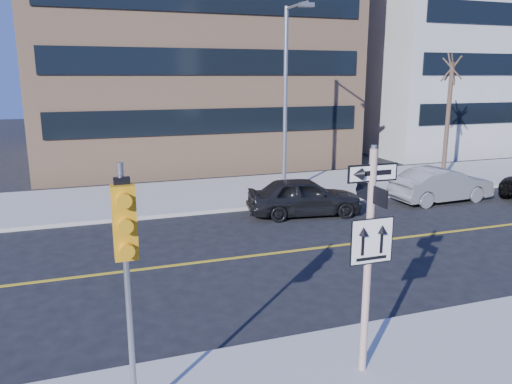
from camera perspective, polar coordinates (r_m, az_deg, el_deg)
name	(u,v)px	position (r m, az deg, el deg)	size (l,w,h in m)	color
ground	(304,315)	(11.72, 5.54, -13.82)	(120.00, 120.00, 0.00)	black
far_sidewalk	(507,171)	(31.49, 26.79, 2.17)	(66.00, 6.00, 0.15)	#A8A49D
sign_pole	(369,249)	(8.73, 12.79, -6.37)	(0.92, 0.92, 4.06)	white
traffic_signal	(126,244)	(7.19, -14.67, -5.76)	(0.32, 0.45, 4.00)	gray
parked_car_a	(304,196)	(19.38, 5.53, -0.51)	(4.40, 1.77, 1.50)	black
parked_car_b	(442,185)	(22.83, 20.44, 0.79)	(4.51, 1.57, 1.49)	gray
streetlight_a	(288,89)	(21.92, 3.63, 11.69)	(0.55, 2.25, 8.00)	gray
street_tree_west	(452,71)	(27.12, 21.48, 12.73)	(1.80, 1.80, 6.35)	#3D2D24
building_brick	(178,18)	(35.26, -8.96, 19.01)	(18.00, 18.00, 18.00)	tan
building_grey_mid	(457,47)	(43.97, 22.03, 15.09)	(20.00, 16.00, 15.00)	#9FA1A4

